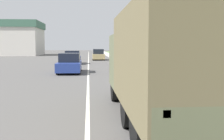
{
  "coord_description": "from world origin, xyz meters",
  "views": [
    {
      "loc": [
        0.05,
        2.42,
        2.1
      ],
      "look_at": [
        0.82,
        11.8,
        1.28
      ],
      "focal_mm": 45.0,
      "sensor_mm": 36.0,
      "label": 1
    }
  ],
  "objects_px": {
    "car_second_ahead": "(72,58)",
    "car_nearest_ahead": "(70,64)",
    "military_truck": "(161,62)",
    "car_third_ahead": "(98,55)"
  },
  "relations": [
    {
      "from": "car_second_ahead",
      "to": "car_nearest_ahead",
      "type": "bearing_deg",
      "value": -87.9
    },
    {
      "from": "car_nearest_ahead",
      "to": "military_truck",
      "type": "bearing_deg",
      "value": -76.19
    },
    {
      "from": "military_truck",
      "to": "car_second_ahead",
      "type": "bearing_deg",
      "value": 98.9
    },
    {
      "from": "military_truck",
      "to": "car_third_ahead",
      "type": "bearing_deg",
      "value": 91.07
    },
    {
      "from": "car_third_ahead",
      "to": "car_nearest_ahead",
      "type": "bearing_deg",
      "value": -98.63
    },
    {
      "from": "military_truck",
      "to": "car_second_ahead",
      "type": "relative_size",
      "value": 1.79
    },
    {
      "from": "car_second_ahead",
      "to": "car_third_ahead",
      "type": "distance_m",
      "value": 9.01
    },
    {
      "from": "car_second_ahead",
      "to": "car_third_ahead",
      "type": "relative_size",
      "value": 1.05
    },
    {
      "from": "car_second_ahead",
      "to": "car_third_ahead",
      "type": "bearing_deg",
      "value": 68.72
    },
    {
      "from": "military_truck",
      "to": "car_third_ahead",
      "type": "xyz_separation_m",
      "value": [
        -0.62,
        33.24,
        -0.95
      ]
    }
  ]
}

